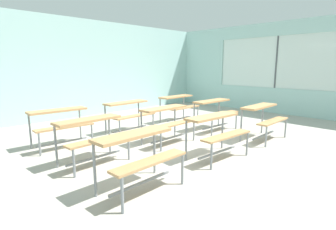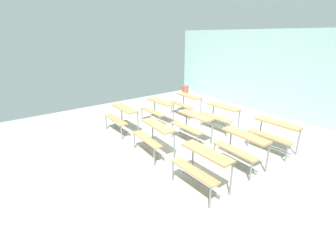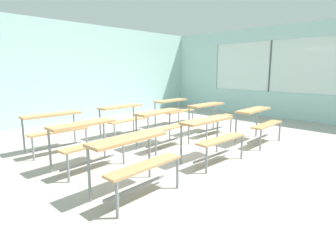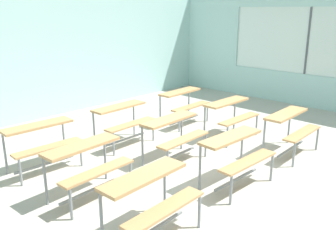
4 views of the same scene
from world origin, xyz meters
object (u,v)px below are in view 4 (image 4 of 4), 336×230
(desk_bench_r0c1, at_px, (236,149))
(desk_bench_r1c1, at_px, (174,130))
(desk_bench_r0c0, at_px, (151,192))
(desk_bench_r1c0, at_px, (87,159))
(desk_bench_r2c2, at_px, (184,99))
(desk_bench_r2c0, at_px, (42,137))
(desk_bench_r2c1, at_px, (123,116))
(desk_bench_r0c2, at_px, (291,124))
(desk_bench_r1c2, at_px, (231,111))

(desk_bench_r0c1, height_order, desk_bench_r1c1, same)
(desk_bench_r0c0, distance_m, desk_bench_r1c0, 1.28)
(desk_bench_r1c1, relative_size, desk_bench_r2c2, 1.00)
(desk_bench_r0c0, xyz_separation_m, desk_bench_r2c0, (0.04, 2.54, 0.00))
(desk_bench_r1c0, height_order, desk_bench_r2c1, same)
(desk_bench_r1c1, xyz_separation_m, desk_bench_r2c0, (-1.70, 1.28, 0.00))
(desk_bench_r1c1, distance_m, desk_bench_r2c1, 1.24)
(desk_bench_r2c2, bearing_deg, desk_bench_r0c2, -91.77)
(desk_bench_r0c2, relative_size, desk_bench_r1c1, 0.99)
(desk_bench_r2c1, xyz_separation_m, desk_bench_r2c2, (1.74, 0.00, 0.00))
(desk_bench_r2c1, bearing_deg, desk_bench_r1c1, -88.27)
(desk_bench_r0c0, distance_m, desk_bench_r0c1, 1.72)
(desk_bench_r0c1, bearing_deg, desk_bench_r1c0, 145.98)
(desk_bench_r1c0, height_order, desk_bench_r1c2, same)
(desk_bench_r1c1, bearing_deg, desk_bench_r1c0, 177.43)
(desk_bench_r0c2, relative_size, desk_bench_r1c2, 0.99)
(desk_bench_r2c1, bearing_deg, desk_bench_r2c2, -1.55)
(desk_bench_r0c0, height_order, desk_bench_r2c0, same)
(desk_bench_r2c2, bearing_deg, desk_bench_r0c1, -125.76)
(desk_bench_r0c2, xyz_separation_m, desk_bench_r2c1, (-1.73, 2.52, 0.00))
(desk_bench_r1c2, xyz_separation_m, desk_bench_r2c2, (0.04, 1.28, 0.00))
(desk_bench_r0c0, relative_size, desk_bench_r2c2, 1.00)
(desk_bench_r0c0, xyz_separation_m, desk_bench_r2c2, (3.40, 2.50, 0.00))
(desk_bench_r2c1, bearing_deg, desk_bench_r0c1, -90.50)
(desk_bench_r1c1, bearing_deg, desk_bench_r2c1, 91.54)
(desk_bench_r0c2, height_order, desk_bench_r2c2, same)
(desk_bench_r1c0, relative_size, desk_bench_r2c2, 1.01)
(desk_bench_r0c2, distance_m, desk_bench_r1c2, 1.25)
(desk_bench_r0c1, distance_m, desk_bench_r2c0, 3.03)
(desk_bench_r1c0, bearing_deg, desk_bench_r2c2, 17.19)
(desk_bench_r0c0, height_order, desk_bench_r2c2, same)
(desk_bench_r1c2, relative_size, desk_bench_r2c1, 1.00)
(desk_bench_r0c0, height_order, desk_bench_r1c1, same)
(desk_bench_r0c1, distance_m, desk_bench_r1c0, 2.10)
(desk_bench_r0c1, distance_m, desk_bench_r2c1, 2.48)
(desk_bench_r0c1, distance_m, desk_bench_r1c2, 2.04)
(desk_bench_r0c1, relative_size, desk_bench_r2c0, 1.00)
(desk_bench_r0c0, xyz_separation_m, desk_bench_r1c2, (3.36, 1.22, 0.00))
(desk_bench_r0c1, relative_size, desk_bench_r2c2, 1.01)
(desk_bench_r1c1, height_order, desk_bench_r1c2, same)
(desk_bench_r1c0, bearing_deg, desk_bench_r0c0, -94.62)
(desk_bench_r0c1, height_order, desk_bench_r2c0, same)
(desk_bench_r0c2, distance_m, desk_bench_r1c1, 2.09)
(desk_bench_r1c2, bearing_deg, desk_bench_r2c2, 89.84)
(desk_bench_r0c2, height_order, desk_bench_r2c1, same)
(desk_bench_r1c1, distance_m, desk_bench_r2c2, 2.08)
(desk_bench_r0c0, height_order, desk_bench_r2c1, same)
(desk_bench_r0c2, height_order, desk_bench_r1c2, same)
(desk_bench_r0c1, relative_size, desk_bench_r1c0, 1.00)
(desk_bench_r2c2, bearing_deg, desk_bench_r2c0, 177.75)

